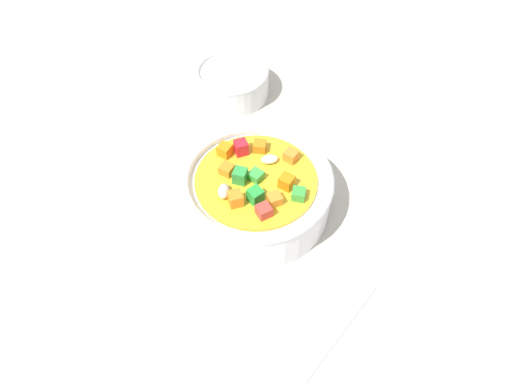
{
  "coord_description": "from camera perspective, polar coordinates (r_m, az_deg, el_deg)",
  "views": [
    {
      "loc": [
        32.83,
        -5.48,
        44.58
      ],
      "look_at": [
        0.0,
        0.0,
        2.88
      ],
      "focal_mm": 33.4,
      "sensor_mm": 36.0,
      "label": 1
    }
  ],
  "objects": [
    {
      "name": "ground_plane",
      "position": [
        0.56,
        -0.0,
        -2.46
      ],
      "size": [
        140.0,
        140.0,
        2.0
      ],
      "primitive_type": "cube",
      "color": "#BAB2A0"
    },
    {
      "name": "soup_bowl_main",
      "position": [
        0.53,
        -0.0,
        0.18
      ],
      "size": [
        17.0,
        17.0,
        6.85
      ],
      "color": "white",
      "rests_on": "ground_plane"
    },
    {
      "name": "side_bowl_small",
      "position": [
        0.68,
        -2.86,
        13.15
      ],
      "size": [
        10.41,
        10.41,
        4.41
      ],
      "color": "white",
      "rests_on": "ground_plane"
    },
    {
      "name": "spoon",
      "position": [
        0.51,
        13.29,
        -11.59
      ],
      "size": [
        16.14,
        18.3,
        0.83
      ],
      "rotation": [
        0.0,
        0.0,
        2.28
      ],
      "color": "silver",
      "rests_on": "ground_plane"
    }
  ]
}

